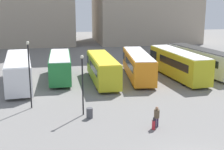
{
  "coord_description": "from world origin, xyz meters",
  "views": [
    {
      "loc": [
        -7.79,
        -14.66,
        9.28
      ],
      "look_at": [
        -1.84,
        15.34,
        1.95
      ],
      "focal_mm": 50.0,
      "sensor_mm": 36.0,
      "label": 1
    }
  ],
  "objects_px": {
    "bus_2": "(102,68)",
    "bus_3": "(138,64)",
    "traveler": "(157,115)",
    "suitcase": "(154,125)",
    "lamp_post_1": "(83,80)",
    "lamp_post_0": "(29,70)",
    "bus_1": "(60,66)",
    "trash_bin": "(90,113)",
    "bus_4": "(178,63)",
    "bus_5": "(200,60)",
    "bus_0": "(19,70)"
  },
  "relations": [
    {
      "from": "lamp_post_1",
      "to": "bus_4",
      "type": "bearing_deg",
      "value": 39.9
    },
    {
      "from": "bus_1",
      "to": "bus_4",
      "type": "bearing_deg",
      "value": -95.59
    },
    {
      "from": "bus_0",
      "to": "trash_bin",
      "type": "relative_size",
      "value": 14.03
    },
    {
      "from": "bus_4",
      "to": "trash_bin",
      "type": "xyz_separation_m",
      "value": [
        -12.34,
        -11.54,
        -1.36
      ]
    },
    {
      "from": "bus_3",
      "to": "lamp_post_1",
      "type": "distance_m",
      "value": 13.96
    },
    {
      "from": "bus_1",
      "to": "trash_bin",
      "type": "distance_m",
      "value": 13.65
    },
    {
      "from": "bus_0",
      "to": "bus_4",
      "type": "height_order",
      "value": "bus_4"
    },
    {
      "from": "bus_2",
      "to": "suitcase",
      "type": "xyz_separation_m",
      "value": [
        1.43,
        -14.33,
        -1.3
      ]
    },
    {
      "from": "bus_3",
      "to": "lamp_post_1",
      "type": "height_order",
      "value": "lamp_post_1"
    },
    {
      "from": "bus_2",
      "to": "trash_bin",
      "type": "bearing_deg",
      "value": 165.79
    },
    {
      "from": "bus_5",
      "to": "trash_bin",
      "type": "bearing_deg",
      "value": 121.25
    },
    {
      "from": "bus_2",
      "to": "trash_bin",
      "type": "height_order",
      "value": "bus_2"
    },
    {
      "from": "bus_4",
      "to": "lamp_post_1",
      "type": "relative_size",
      "value": 2.37
    },
    {
      "from": "bus_5",
      "to": "suitcase",
      "type": "bearing_deg",
      "value": 135.92
    },
    {
      "from": "bus_4",
      "to": "lamp_post_1",
      "type": "distance_m",
      "value": 16.68
    },
    {
      "from": "bus_3",
      "to": "lamp_post_0",
      "type": "height_order",
      "value": "lamp_post_0"
    },
    {
      "from": "bus_1",
      "to": "traveler",
      "type": "bearing_deg",
      "value": -155.88
    },
    {
      "from": "bus_2",
      "to": "bus_3",
      "type": "xyz_separation_m",
      "value": [
        4.57,
        1.09,
        0.04
      ]
    },
    {
      "from": "bus_2",
      "to": "lamp_post_1",
      "type": "xyz_separation_m",
      "value": [
        -3.35,
        -10.32,
        1.36
      ]
    },
    {
      "from": "traveler",
      "to": "bus_3",
      "type": "bearing_deg",
      "value": 3.87
    },
    {
      "from": "bus_4",
      "to": "traveler",
      "type": "bearing_deg",
      "value": 147.84
    },
    {
      "from": "lamp_post_0",
      "to": "lamp_post_1",
      "type": "bearing_deg",
      "value": -30.86
    },
    {
      "from": "traveler",
      "to": "lamp_post_0",
      "type": "xyz_separation_m",
      "value": [
        -9.44,
        6.21,
        2.52
      ]
    },
    {
      "from": "bus_1",
      "to": "trash_bin",
      "type": "relative_size",
      "value": 11.62
    },
    {
      "from": "bus_0",
      "to": "bus_5",
      "type": "relative_size",
      "value": 0.94
    },
    {
      "from": "bus_0",
      "to": "lamp_post_0",
      "type": "xyz_separation_m",
      "value": [
        1.71,
        -8.03,
        1.71
      ]
    },
    {
      "from": "suitcase",
      "to": "trash_bin",
      "type": "bearing_deg",
      "value": 68.49
    },
    {
      "from": "lamp_post_0",
      "to": "lamp_post_1",
      "type": "distance_m",
      "value": 5.05
    },
    {
      "from": "traveler",
      "to": "suitcase",
      "type": "xyz_separation_m",
      "value": [
        -0.35,
        -0.38,
        -0.61
      ]
    },
    {
      "from": "bus_2",
      "to": "bus_5",
      "type": "distance_m",
      "value": 13.6
    },
    {
      "from": "bus_1",
      "to": "bus_5",
      "type": "xyz_separation_m",
      "value": [
        18.16,
        0.05,
        0.11
      ]
    },
    {
      "from": "traveler",
      "to": "lamp_post_0",
      "type": "height_order",
      "value": "lamp_post_0"
    },
    {
      "from": "traveler",
      "to": "lamp_post_0",
      "type": "distance_m",
      "value": 11.58
    },
    {
      "from": "bus_5",
      "to": "trash_bin",
      "type": "distance_m",
      "value": 21.24
    },
    {
      "from": "suitcase",
      "to": "bus_2",
      "type": "bearing_deg",
      "value": 20.05
    },
    {
      "from": "bus_1",
      "to": "bus_3",
      "type": "xyz_separation_m",
      "value": [
        9.33,
        -1.19,
        0.05
      ]
    },
    {
      "from": "bus_1",
      "to": "lamp_post_0",
      "type": "height_order",
      "value": "lamp_post_0"
    },
    {
      "from": "bus_3",
      "to": "lamp_post_0",
      "type": "relative_size",
      "value": 1.93
    },
    {
      "from": "bus_5",
      "to": "lamp_post_0",
      "type": "height_order",
      "value": "lamp_post_0"
    },
    {
      "from": "bus_1",
      "to": "bus_5",
      "type": "relative_size",
      "value": 0.78
    },
    {
      "from": "bus_2",
      "to": "traveler",
      "type": "distance_m",
      "value": 14.09
    },
    {
      "from": "bus_5",
      "to": "lamp_post_0",
      "type": "distance_m",
      "value": 23.42
    },
    {
      "from": "suitcase",
      "to": "lamp_post_0",
      "type": "bearing_deg",
      "value": 68.42
    },
    {
      "from": "traveler",
      "to": "lamp_post_1",
      "type": "distance_m",
      "value": 6.61
    },
    {
      "from": "bus_5",
      "to": "traveler",
      "type": "distance_m",
      "value": 20.03
    },
    {
      "from": "suitcase",
      "to": "bus_1",
      "type": "bearing_deg",
      "value": 34.78
    },
    {
      "from": "bus_2",
      "to": "bus_3",
      "type": "distance_m",
      "value": 4.7
    },
    {
      "from": "bus_0",
      "to": "suitcase",
      "type": "distance_m",
      "value": 18.23
    },
    {
      "from": "bus_2",
      "to": "bus_4",
      "type": "xyz_separation_m",
      "value": [
        9.42,
        0.35,
        0.14
      ]
    },
    {
      "from": "lamp_post_0",
      "to": "bus_1",
      "type": "bearing_deg",
      "value": 73.87
    }
  ]
}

